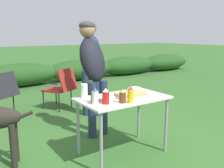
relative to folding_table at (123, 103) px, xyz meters
name	(u,v)px	position (x,y,z in m)	size (l,w,h in m)	color
ground_plane	(123,153)	(0.00, 0.00, -0.66)	(60.00, 60.00, 0.00)	#336028
shrub_hedge	(19,75)	(0.00, 5.04, -0.33)	(14.40, 0.90, 0.68)	#234C1E
folding_table	(123,103)	(0.00, 0.00, 0.00)	(1.10, 0.64, 0.74)	white
food_tray	(130,95)	(0.09, -0.03, 0.10)	(0.42, 0.22, 0.06)	#9E9EA3
plate_stack	(106,99)	(-0.25, 0.00, 0.10)	(0.21, 0.21, 0.04)	white
mixing_bowl	(135,89)	(0.34, 0.18, 0.11)	(0.20, 0.20, 0.06)	silver
paper_cup_stack	(84,91)	(-0.42, 0.22, 0.17)	(0.08, 0.08, 0.18)	white
ketchup_bottle	(106,96)	(-0.34, -0.13, 0.16)	(0.08, 0.08, 0.18)	red
beer_bottle	(122,96)	(-0.16, -0.20, 0.15)	(0.08, 0.08, 0.16)	brown
mustard_bottle	(131,95)	(-0.08, -0.25, 0.17)	(0.07, 0.07, 0.19)	yellow
mayo_bottle	(95,96)	(-0.44, -0.08, 0.17)	(0.07, 0.07, 0.19)	silver
bbq_sauce_bottle	(94,94)	(-0.42, 0.00, 0.17)	(0.07, 0.07, 0.20)	#562314
standing_person_in_olive_jacket	(93,65)	(0.03, 0.79, 0.40)	(0.41, 0.53, 1.70)	#232D4C
standing_person_in_dark_puffer	(91,60)	(0.43, 1.56, 0.38)	(0.46, 0.44, 1.73)	#232D4C
camp_chair_green_behind_table	(0,92)	(-0.98, 2.41, -0.20)	(0.70, 0.74, 0.83)	#232328
camp_chair_near_hedge	(61,86)	(0.14, 2.28, -0.20)	(0.69, 0.74, 0.83)	maroon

